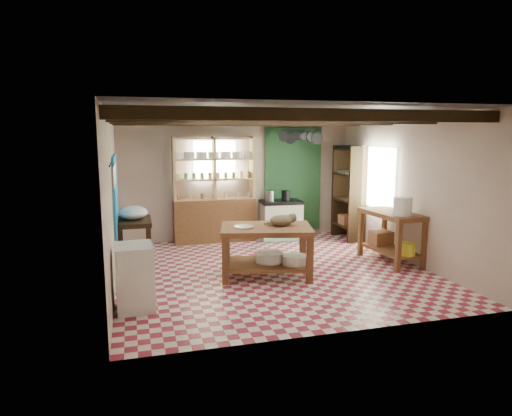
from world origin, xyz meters
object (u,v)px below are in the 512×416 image
object	(u,v)px
stove	(281,220)
white_cabinet	(135,277)
right_counter	(391,237)
work_table	(266,251)
prep_table	(135,244)
cat	(282,220)

from	to	relation	value
stove	white_cabinet	bearing A→B (deg)	-130.39
right_counter	work_table	bearing A→B (deg)	-179.20
prep_table	cat	xyz separation A→B (m)	(2.28, -0.98, 0.47)
right_counter	cat	distance (m)	2.16
white_cabinet	right_counter	distance (m)	4.53
work_table	right_counter	xyz separation A→B (m)	(2.36, 0.18, 0.05)
right_counter	white_cabinet	bearing A→B (deg)	-169.98
prep_table	stove	bearing A→B (deg)	25.43
cat	stove	bearing A→B (deg)	75.08
work_table	stove	distance (m)	2.61
work_table	right_counter	distance (m)	2.36
stove	prep_table	xyz separation A→B (m)	(-3.07, -1.41, 0.00)
stove	prep_table	world-z (taller)	prep_table
prep_table	cat	bearing A→B (deg)	-22.62
cat	right_counter	bearing A→B (deg)	8.49
right_counter	cat	size ratio (longest dim) A/B	3.26
cat	work_table	bearing A→B (deg)	-178.69
right_counter	prep_table	bearing A→B (deg)	166.18
stove	right_counter	distance (m)	2.57
work_table	cat	world-z (taller)	cat
work_table	prep_table	bearing A→B (deg)	167.67
stove	cat	distance (m)	2.57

